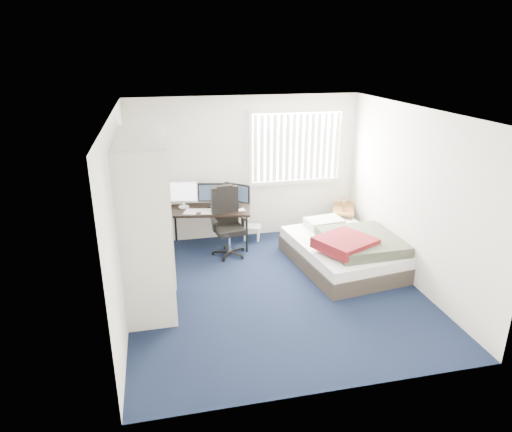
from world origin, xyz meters
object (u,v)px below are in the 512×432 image
(desk, at_px, (210,206))
(office_chair, at_px, (228,229))
(nightstand, at_px, (343,211))
(bed, at_px, (346,250))

(desk, relative_size, office_chair, 1.28)
(nightstand, relative_size, bed, 0.40)
(desk, xyz_separation_m, nightstand, (2.44, 0.02, -0.28))
(desk, height_order, bed, desk)
(desk, bearing_deg, bed, -32.54)
(office_chair, bearing_deg, nightstand, 10.30)
(desk, distance_m, office_chair, 0.53)
(office_chair, xyz_separation_m, bed, (1.72, -0.87, -0.17))
(desk, relative_size, bed, 0.72)
(office_chair, relative_size, nightstand, 1.39)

